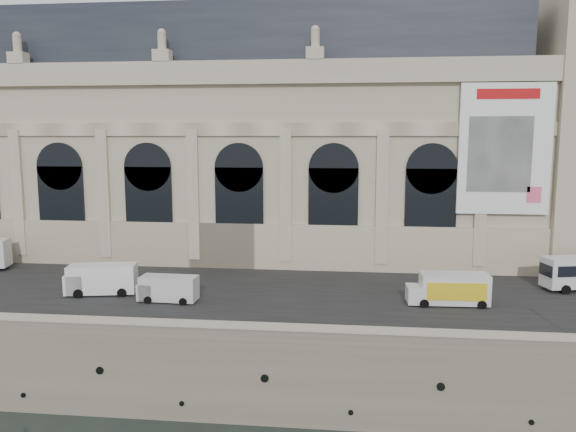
% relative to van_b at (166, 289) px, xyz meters
% --- Properties ---
extents(ground, '(260.00, 260.00, 0.00)m').
position_rel_van_b_xyz_m(ground, '(8.10, -9.23, -7.16)').
color(ground, black).
rests_on(ground, ground).
extents(quay, '(160.00, 70.00, 6.00)m').
position_rel_van_b_xyz_m(quay, '(8.10, 25.77, -4.16)').
color(quay, gray).
rests_on(quay, ground).
extents(street, '(160.00, 24.00, 0.06)m').
position_rel_van_b_xyz_m(street, '(8.10, 4.77, -1.13)').
color(street, '#2D2D2D').
rests_on(street, quay).
extents(parapet, '(160.00, 1.40, 1.21)m').
position_rel_van_b_xyz_m(parapet, '(8.10, -8.63, -0.54)').
color(parapet, gray).
rests_on(parapet, quay).
extents(museum, '(69.00, 18.70, 29.10)m').
position_rel_van_b_xyz_m(museum, '(2.12, 21.63, 12.56)').
color(museum, '#BDAC92').
rests_on(museum, quay).
extents(van_b, '(5.17, 2.28, 2.27)m').
position_rel_van_b_xyz_m(van_b, '(0.00, 0.00, 0.00)').
color(van_b, silver).
rests_on(van_b, quay).
extents(van_c, '(6.52, 3.47, 2.76)m').
position_rel_van_b_xyz_m(van_c, '(-6.79, 1.48, 0.25)').
color(van_c, white).
rests_on(van_c, quay).
extents(box_truck, '(6.88, 2.65, 2.74)m').
position_rel_van_b_xyz_m(box_truck, '(24.38, 1.70, 0.22)').
color(box_truck, silver).
rests_on(box_truck, quay).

